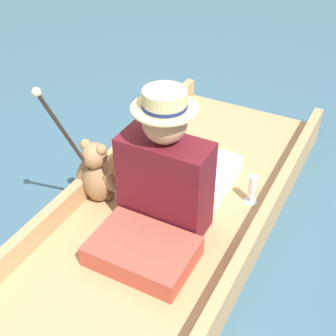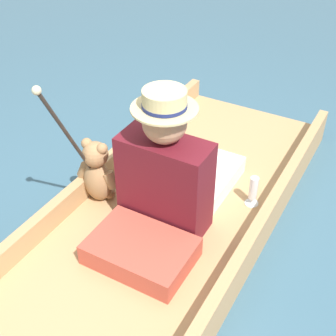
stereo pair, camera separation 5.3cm
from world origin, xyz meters
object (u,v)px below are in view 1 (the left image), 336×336
object	(u,v)px
teddy_bear	(97,173)
wine_glass	(252,188)
seated_person	(174,171)
walking_cane	(69,140)

from	to	relation	value
teddy_bear	wine_glass	size ratio (longest dim) A/B	2.14
seated_person	walking_cane	bearing A→B (deg)	-147.45
seated_person	walking_cane	xyz separation A→B (m)	(-0.46, -0.27, 0.22)
wine_glass	teddy_bear	bearing A→B (deg)	-154.14
walking_cane	seated_person	bearing A→B (deg)	30.61
seated_person	teddy_bear	xyz separation A→B (m)	(-0.43, -0.11, -0.09)
seated_person	teddy_bear	bearing A→B (deg)	-163.45
seated_person	teddy_bear	size ratio (longest dim) A/B	2.00
teddy_bear	wine_glass	distance (m)	0.89
seated_person	wine_glass	world-z (taller)	seated_person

